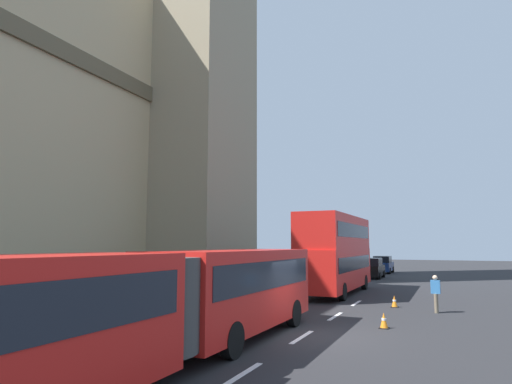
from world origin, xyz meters
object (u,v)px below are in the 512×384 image
(traffic_cone_middle, at_px, (394,301))
(pedestrian_near_cones, at_px, (436,292))
(traffic_cone_west, at_px, (384,321))
(sedan_lead, at_px, (372,268))
(articulated_bus, at_px, (152,300))
(sedan_trailing, at_px, (383,265))
(double_decker_bus, at_px, (336,251))

(traffic_cone_middle, distance_m, pedestrian_near_cones, 2.29)
(traffic_cone_west, bearing_deg, sedan_lead, 10.12)
(articulated_bus, distance_m, sedan_trailing, 40.55)
(double_decker_bus, xyz_separation_m, traffic_cone_middle, (-4.70, -4.02, -2.43))
(traffic_cone_middle, bearing_deg, articulated_bus, 163.97)
(traffic_cone_west, xyz_separation_m, pedestrian_near_cones, (4.78, -1.68, 0.63))
(sedan_trailing, xyz_separation_m, pedestrian_near_cones, (-27.55, -6.12, -0.00))
(articulated_bus, distance_m, traffic_cone_west, 9.38)
(sedan_trailing, bearing_deg, traffic_cone_west, -172.18)
(traffic_cone_middle, bearing_deg, pedestrian_near_cones, -117.38)
(sedan_trailing, bearing_deg, sedan_lead, -179.43)
(double_decker_bus, height_order, traffic_cone_middle, double_decker_bus)
(articulated_bus, relative_size, traffic_cone_middle, 29.85)
(articulated_bus, height_order, traffic_cone_middle, articulated_bus)
(sedan_lead, bearing_deg, traffic_cone_middle, -167.65)
(double_decker_bus, bearing_deg, sedan_trailing, 0.36)
(sedan_trailing, height_order, traffic_cone_west, sedan_trailing)
(traffic_cone_middle, bearing_deg, traffic_cone_west, -177.25)
(pedestrian_near_cones, bearing_deg, sedan_trailing, 12.52)
(sedan_trailing, xyz_separation_m, traffic_cone_west, (-32.33, -4.44, -0.63))
(articulated_bus, height_order, pedestrian_near_cones, articulated_bus)
(sedan_trailing, bearing_deg, pedestrian_near_cones, -167.48)
(sedan_lead, distance_m, traffic_cone_middle, 19.10)
(sedan_trailing, height_order, pedestrian_near_cones, sedan_trailing)
(sedan_lead, bearing_deg, traffic_cone_west, -169.88)
(traffic_cone_west, bearing_deg, articulated_bus, 152.34)
(sedan_trailing, relative_size, traffic_cone_middle, 7.59)
(pedestrian_near_cones, bearing_deg, articulated_bus, 155.29)
(traffic_cone_middle, relative_size, pedestrian_near_cones, 0.34)
(sedan_lead, height_order, traffic_cone_middle, sedan_lead)
(double_decker_bus, relative_size, traffic_cone_west, 17.89)
(double_decker_bus, xyz_separation_m, traffic_cone_west, (-10.49, -4.30, -2.43))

